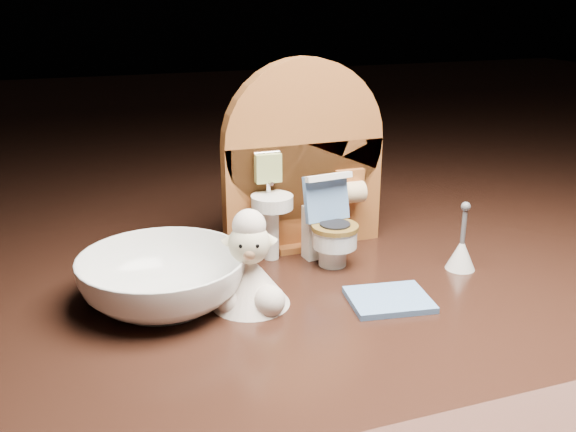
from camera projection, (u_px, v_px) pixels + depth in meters
The scene contains 6 objects.
backdrop_panel at pixel (303, 167), 0.50m from camera, with size 0.13×0.05×0.15m.
toy_toilet at pixel (329, 230), 0.49m from camera, with size 0.04×0.05×0.07m.
bath_mat at pixel (389, 300), 0.43m from camera, with size 0.05×0.04×0.00m, color #5E88C2.
toilet_brush at pixel (461, 252), 0.48m from camera, with size 0.02×0.02×0.05m.
plush_lamb at pixel (250, 272), 0.42m from camera, with size 0.05×0.05×0.07m.
ceramic_bowl at pixel (163, 280), 0.42m from camera, with size 0.11×0.11×0.03m, color white.
Camera 1 is at (-0.17, -0.39, 0.20)m, focal length 40.00 mm.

